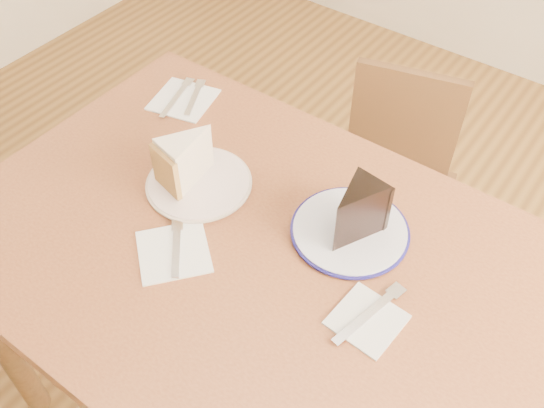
{
  "coord_description": "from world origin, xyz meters",
  "views": [
    {
      "loc": [
        0.44,
        -0.56,
        1.65
      ],
      "look_at": [
        -0.03,
        0.08,
        0.8
      ],
      "focal_mm": 40.0,
      "sensor_mm": 36.0,
      "label": 1
    }
  ],
  "objects": [
    {
      "name": "table",
      "position": [
        0.0,
        0.0,
        0.65
      ],
      "size": [
        1.2,
        0.8,
        0.75
      ],
      "color": "#4B2614",
      "rests_on": "ground"
    },
    {
      "name": "chair_far",
      "position": [
        -0.01,
        0.62,
        0.41
      ],
      "size": [
        0.44,
        0.44,
        0.73
      ],
      "rotation": [
        0.0,
        0.0,
        3.4
      ],
      "color": "#331E0F",
      "rests_on": "ground"
    },
    {
      "name": "plate_cream",
      "position": [
        -0.21,
        0.07,
        0.76
      ],
      "size": [
        0.21,
        0.21,
        0.01
      ],
      "primitive_type": "cylinder",
      "color": "silver",
      "rests_on": "table"
    },
    {
      "name": "plate_navy",
      "position": [
        0.11,
        0.14,
        0.76
      ],
      "size": [
        0.22,
        0.22,
        0.01
      ],
      "primitive_type": "cylinder",
      "color": "white",
      "rests_on": "table"
    },
    {
      "name": "carrot_cake",
      "position": [
        -0.23,
        0.07,
        0.81
      ],
      "size": [
        0.1,
        0.13,
        0.1
      ],
      "primitive_type": null,
      "rotation": [
        0.0,
        0.0,
        -0.23
      ],
      "color": "#F8E7CD",
      "rests_on": "plate_cream"
    },
    {
      "name": "chocolate_cake",
      "position": [
        0.12,
        0.13,
        0.82
      ],
      "size": [
        0.09,
        0.12,
        0.11
      ],
      "primitive_type": null,
      "rotation": [
        0.0,
        0.0,
        3.02
      ],
      "color": "black",
      "rests_on": "plate_navy"
    },
    {
      "name": "napkin_cream",
      "position": [
        -0.13,
        -0.1,
        0.75
      ],
      "size": [
        0.18,
        0.18,
        0.0
      ],
      "primitive_type": "cube",
      "rotation": [
        0.0,
        0.0,
        0.88
      ],
      "color": "white",
      "rests_on": "table"
    },
    {
      "name": "napkin_navy",
      "position": [
        0.24,
        -0.01,
        0.75
      ],
      "size": [
        0.12,
        0.12,
        0.0
      ],
      "primitive_type": "cube",
      "rotation": [
        0.0,
        0.0,
        -0.07
      ],
      "color": "white",
      "rests_on": "table"
    },
    {
      "name": "napkin_spare",
      "position": [
        -0.43,
        0.26,
        0.75
      ],
      "size": [
        0.17,
        0.17,
        0.0
      ],
      "primitive_type": "cube",
      "rotation": [
        0.0,
        0.0,
        0.24
      ],
      "color": "white",
      "rests_on": "table"
    },
    {
      "name": "fork_cream",
      "position": [
        -0.13,
        -0.09,
        0.76
      ],
      "size": [
        0.1,
        0.12,
        0.0
      ],
      "primitive_type": "cube",
      "rotation": [
        0.0,
        0.0,
        0.7
      ],
      "color": "silver",
      "rests_on": "napkin_cream"
    },
    {
      "name": "knife_navy",
      "position": [
        0.24,
        -0.0,
        0.76
      ],
      "size": [
        0.05,
        0.17,
        0.0
      ],
      "primitive_type": "cube",
      "rotation": [
        0.0,
        0.0,
        -0.21
      ],
      "color": "white",
      "rests_on": "napkin_navy"
    },
    {
      "name": "fork_spare",
      "position": [
        -0.41,
        0.28,
        0.76
      ],
      "size": [
        0.07,
        0.13,
        0.0
      ],
      "primitive_type": "cube",
      "rotation": [
        0.0,
        0.0,
        0.46
      ],
      "color": "silver",
      "rests_on": "napkin_spare"
    },
    {
      "name": "knife_spare",
      "position": [
        -0.44,
        0.26,
        0.76
      ],
      "size": [
        0.06,
        0.16,
        0.0
      ],
      "primitive_type": "cube",
      "rotation": [
        0.0,
        0.0,
        0.29
      ],
      "color": "silver",
      "rests_on": "napkin_spare"
    }
  ]
}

